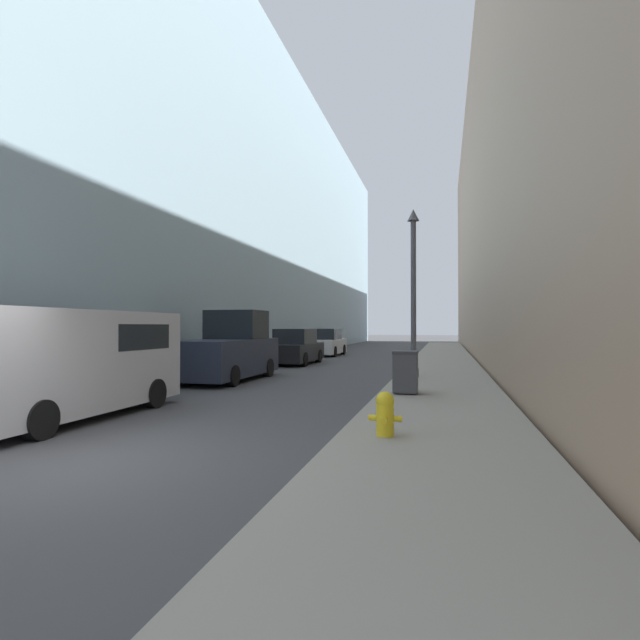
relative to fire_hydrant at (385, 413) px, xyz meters
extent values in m
plane|color=#424244|center=(-4.09, -2.23, -0.49)|extent=(200.00, 200.00, 0.00)
cube|color=gray|center=(0.80, 15.77, -0.42)|extent=(3.06, 60.00, 0.14)
cube|color=#99B7C6|center=(-14.39, 23.77, 8.80)|extent=(12.00, 60.00, 18.58)
cube|color=#9E7F66|center=(8.43, 23.77, 8.65)|extent=(12.00, 60.00, 18.28)
cylinder|color=yellow|center=(0.00, 0.00, -0.11)|extent=(0.27, 0.27, 0.48)
sphere|color=yellow|center=(0.00, 0.00, 0.18)|extent=(0.28, 0.28, 0.28)
cylinder|color=yellow|center=(0.00, 0.00, 0.26)|extent=(0.07, 0.07, 0.06)
cylinder|color=yellow|center=(0.00, -0.19, -0.09)|extent=(0.11, 0.12, 0.11)
cylinder|color=yellow|center=(-0.19, 0.00, -0.09)|extent=(0.12, 0.09, 0.09)
cylinder|color=yellow|center=(0.19, 0.00, -0.09)|extent=(0.12, 0.09, 0.09)
cube|color=#3D3D42|center=(-0.07, 4.91, 0.15)|extent=(0.58, 0.61, 0.94)
cube|color=#2D2D31|center=(-0.07, 4.91, 0.66)|extent=(0.60, 0.63, 0.08)
cylinder|color=black|center=(-0.31, 5.17, -0.27)|extent=(0.05, 0.16, 0.16)
cylinder|color=black|center=(0.18, 5.17, -0.27)|extent=(0.05, 0.16, 0.16)
cylinder|color=#4C4C51|center=(-0.12, 9.11, -0.22)|extent=(0.34, 0.34, 0.25)
cylinder|color=#4C4C51|center=(-0.12, 9.11, 2.23)|extent=(0.18, 0.18, 5.15)
cone|color=#4C4C51|center=(-0.12, 9.11, 4.99)|extent=(0.38, 0.38, 0.38)
cube|color=silver|center=(-6.20, 0.62, 0.65)|extent=(1.83, 5.18, 1.93)
cube|color=black|center=(-6.20, 1.78, 1.08)|extent=(1.85, 1.81, 0.54)
cylinder|color=black|center=(-7.04, 2.22, -0.17)|extent=(0.24, 0.64, 0.64)
cylinder|color=black|center=(-5.36, 2.22, -0.17)|extent=(0.24, 0.64, 0.64)
cylinder|color=black|center=(-5.36, -0.99, -0.17)|extent=(0.24, 0.64, 0.64)
cube|color=#232838|center=(-6.20, 7.79, 0.28)|extent=(1.98, 4.96, 1.19)
cube|color=black|center=(-6.20, 8.65, 1.37)|extent=(1.82, 1.59, 0.99)
cylinder|color=black|center=(-7.12, 9.32, -0.17)|extent=(0.24, 0.64, 0.64)
cylinder|color=black|center=(-5.28, 9.32, -0.17)|extent=(0.24, 0.64, 0.64)
cylinder|color=black|center=(-7.12, 6.25, -0.17)|extent=(0.24, 0.64, 0.64)
cylinder|color=black|center=(-5.28, 6.25, -0.17)|extent=(0.24, 0.64, 0.64)
cube|color=black|center=(-6.05, 15.25, 0.08)|extent=(1.74, 4.44, 0.82)
cube|color=#1E2328|center=(-6.05, 15.25, 0.84)|extent=(1.53, 2.31, 0.70)
cylinder|color=black|center=(-6.85, 16.58, -0.17)|extent=(0.24, 0.64, 0.64)
cylinder|color=black|center=(-5.25, 16.58, -0.17)|extent=(0.24, 0.64, 0.64)
cylinder|color=black|center=(-6.85, 13.92, -0.17)|extent=(0.24, 0.64, 0.64)
cylinder|color=black|center=(-5.25, 13.92, -0.17)|extent=(0.24, 0.64, 0.64)
cube|color=silver|center=(-6.25, 22.34, 0.09)|extent=(1.77, 4.46, 0.84)
cube|color=#1E2328|center=(-6.25, 22.34, 0.84)|extent=(1.55, 2.32, 0.66)
cylinder|color=black|center=(-7.06, 23.68, -0.17)|extent=(0.24, 0.64, 0.64)
cylinder|color=black|center=(-5.44, 23.68, -0.17)|extent=(0.24, 0.64, 0.64)
cylinder|color=black|center=(-7.06, 21.00, -0.17)|extent=(0.24, 0.64, 0.64)
cylinder|color=black|center=(-5.44, 21.00, -0.17)|extent=(0.24, 0.64, 0.64)
camera|label=1|loc=(0.88, -7.58, 1.31)|focal=28.00mm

